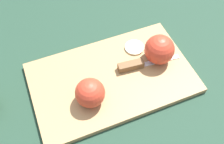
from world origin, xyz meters
name	(u,v)px	position (x,y,z in m)	size (l,w,h in m)	color
ground_plane	(112,80)	(0.00, 0.00, 0.00)	(4.00, 4.00, 0.00)	#1E3828
cutting_board	(112,78)	(0.00, 0.00, 0.01)	(0.46, 0.31, 0.02)	#A37A4C
apple_half_left	(90,93)	(-0.07, -0.06, 0.05)	(0.08, 0.08, 0.08)	red
apple_half_right	(159,50)	(0.14, 0.02, 0.06)	(0.08, 0.08, 0.08)	red
knife	(134,65)	(0.07, 0.01, 0.03)	(0.18, 0.02, 0.02)	silver
apple_slice	(134,47)	(0.09, 0.08, 0.02)	(0.06, 0.06, 0.01)	beige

